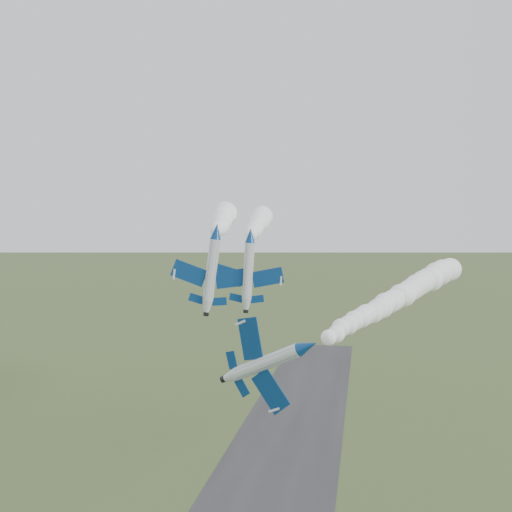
{
  "coord_description": "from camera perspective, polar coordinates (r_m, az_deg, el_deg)",
  "views": [
    {
      "loc": [
        16.42,
        -65.58,
        47.74
      ],
      "look_at": [
        1.48,
        12.55,
        43.44
      ],
      "focal_mm": 40.0,
      "sensor_mm": 36.0,
      "label": 1
    }
  ],
  "objects": [
    {
      "name": "jet_pair_left",
      "position": [
        82.44,
        -3.99,
        2.49
      ],
      "size": [
        11.41,
        13.47,
        3.47
      ],
      "rotation": [
        0.0,
        0.13,
        0.23
      ],
      "color": "silver"
    },
    {
      "name": "jet_pair_right",
      "position": [
        82.32,
        -0.57,
        2.08
      ],
      "size": [
        10.45,
        12.34,
        3.08
      ],
      "rotation": [
        0.0,
        0.06,
        0.18
      ],
      "color": "silver"
    },
    {
      "name": "smoke_trail_jet_lead",
      "position": [
        91.44,
        14.65,
        -3.61
      ],
      "size": [
        24.07,
        59.01,
        4.47
      ],
      "primitive_type": null,
      "rotation": [
        0.0,
        0.0,
        -0.33
      ],
      "color": "white"
    },
    {
      "name": "jet_lead",
      "position": [
        60.41,
        5.18,
        -8.99
      ],
      "size": [
        6.74,
        12.73,
        9.78
      ],
      "rotation": [
        0.0,
        1.13,
        -0.33
      ],
      "color": "silver"
    },
    {
      "name": "smoke_trail_jet_pair_left",
      "position": [
        121.75,
        -3.4,
        3.63
      ],
      "size": [
        22.49,
        71.95,
        5.95
      ],
      "primitive_type": null,
      "rotation": [
        0.0,
        0.0,
        0.23
      ],
      "color": "white"
    },
    {
      "name": "runway",
      "position": [
        108.08,
        1.05,
        -23.11
      ],
      "size": [
        24.0,
        260.0,
        0.04
      ],
      "primitive_type": "cube",
      "color": "#2D2D2F",
      "rests_on": "ground"
    },
    {
      "name": "smoke_trail_jet_pair_right",
      "position": [
        118.84,
        0.3,
        3.33
      ],
      "size": [
        16.62,
        66.74,
        4.84
      ],
      "primitive_type": null,
      "rotation": [
        0.0,
        0.0,
        0.18
      ],
      "color": "white"
    }
  ]
}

